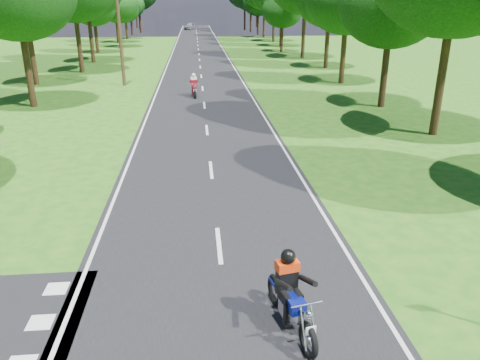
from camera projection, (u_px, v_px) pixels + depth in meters
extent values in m
plane|color=#205A14|center=(223.00, 288.00, 10.72)|extent=(160.00, 160.00, 0.00)
cube|color=black|center=(199.00, 54.00, 57.17)|extent=(7.00, 140.00, 0.02)
cube|color=silver|center=(219.00, 245.00, 12.57)|extent=(0.12, 2.00, 0.01)
cube|color=silver|center=(211.00, 170.00, 18.15)|extent=(0.12, 2.00, 0.01)
cube|color=silver|center=(207.00, 130.00, 23.72)|extent=(0.12, 2.00, 0.01)
cube|color=silver|center=(204.00, 105.00, 29.30)|extent=(0.12, 2.00, 0.01)
cube|color=silver|center=(203.00, 88.00, 34.87)|extent=(0.12, 2.00, 0.01)
cube|color=silver|center=(201.00, 76.00, 40.44)|extent=(0.12, 2.00, 0.01)
cube|color=silver|center=(200.00, 67.00, 46.02)|extent=(0.12, 2.00, 0.01)
cube|color=silver|center=(200.00, 60.00, 51.59)|extent=(0.12, 2.00, 0.01)
cube|color=silver|center=(199.00, 54.00, 57.17)|extent=(0.12, 2.00, 0.01)
cube|color=silver|center=(198.00, 49.00, 62.74)|extent=(0.12, 2.00, 0.01)
cube|color=silver|center=(198.00, 45.00, 68.32)|extent=(0.12, 2.00, 0.01)
cube|color=silver|center=(198.00, 42.00, 73.89)|extent=(0.12, 2.00, 0.01)
cube|color=silver|center=(197.00, 39.00, 79.47)|extent=(0.12, 2.00, 0.01)
cube|color=silver|center=(197.00, 36.00, 85.04)|extent=(0.12, 2.00, 0.01)
cube|color=silver|center=(197.00, 34.00, 90.62)|extent=(0.12, 2.00, 0.01)
cube|color=silver|center=(197.00, 32.00, 96.19)|extent=(0.12, 2.00, 0.01)
cube|color=silver|center=(196.00, 30.00, 101.77)|extent=(0.12, 2.00, 0.01)
cube|color=silver|center=(196.00, 29.00, 107.34)|extent=(0.12, 2.00, 0.01)
cube|color=silver|center=(196.00, 27.00, 112.92)|extent=(0.12, 2.00, 0.01)
cube|color=silver|center=(196.00, 26.00, 118.49)|extent=(0.12, 2.00, 0.01)
cube|color=silver|center=(172.00, 54.00, 56.88)|extent=(0.10, 140.00, 0.01)
cube|color=silver|center=(226.00, 54.00, 57.46)|extent=(0.10, 140.00, 0.01)
cube|color=silver|center=(41.00, 322.00, 9.55)|extent=(0.50, 0.50, 0.01)
cube|color=silver|center=(57.00, 289.00, 10.66)|extent=(0.50, 0.50, 0.01)
cylinder|color=black|center=(29.00, 74.00, 28.39)|extent=(0.40, 0.40, 3.91)
cylinder|color=black|center=(33.00, 60.00, 36.03)|extent=(0.40, 0.40, 3.79)
cylinder|color=black|center=(79.00, 48.00, 42.08)|extent=(0.40, 0.40, 4.32)
cylinder|color=black|center=(91.00, 41.00, 48.99)|extent=(0.40, 0.40, 4.40)
cylinder|color=black|center=(97.00, 40.00, 58.09)|extent=(0.40, 0.40, 3.20)
ellipsoid|color=black|center=(93.00, 6.00, 56.67)|extent=(5.60, 5.60, 4.76)
cylinder|color=black|center=(120.00, 35.00, 65.10)|extent=(0.40, 0.40, 3.22)
ellipsoid|color=black|center=(118.00, 5.00, 63.67)|extent=(5.64, 5.64, 4.79)
cylinder|color=black|center=(117.00, 31.00, 72.11)|extent=(0.40, 0.40, 3.61)
ellipsoid|color=black|center=(115.00, 0.00, 70.51)|extent=(6.31, 6.31, 5.37)
cylinder|color=black|center=(127.00, 31.00, 79.58)|extent=(0.40, 0.40, 2.67)
ellipsoid|color=black|center=(125.00, 10.00, 78.40)|extent=(4.67, 4.67, 3.97)
ellipsoid|color=black|center=(124.00, 2.00, 77.93)|extent=(4.00, 4.00, 3.40)
cylinder|color=black|center=(132.00, 27.00, 87.99)|extent=(0.40, 0.40, 3.09)
ellipsoid|color=black|center=(130.00, 5.00, 86.62)|extent=(5.40, 5.40, 4.59)
cylinder|color=black|center=(140.00, 21.00, 93.88)|extent=(0.40, 0.40, 4.48)
cylinder|color=black|center=(140.00, 20.00, 102.19)|extent=(0.40, 0.40, 4.09)
cylinder|color=black|center=(440.00, 88.00, 22.20)|extent=(0.40, 0.40, 4.56)
cylinder|color=black|center=(384.00, 78.00, 28.41)|extent=(0.40, 0.40, 3.49)
ellipsoid|color=black|center=(392.00, 3.00, 26.86)|extent=(6.12, 6.12, 5.20)
cylinder|color=black|center=(343.00, 59.00, 36.64)|extent=(0.40, 0.40, 3.69)
cylinder|color=black|center=(327.00, 48.00, 44.94)|extent=(0.40, 0.40, 3.74)
cylinder|color=black|center=(303.00, 37.00, 52.45)|extent=(0.40, 0.40, 4.64)
cylinder|color=black|center=(282.00, 40.00, 59.35)|extent=(0.40, 0.40, 2.91)
ellipsoid|color=black|center=(282.00, 10.00, 58.07)|extent=(5.09, 5.09, 4.33)
cylinder|color=black|center=(281.00, 32.00, 66.23)|extent=(0.40, 0.40, 3.88)
cylinder|color=black|center=(274.00, 28.00, 74.08)|extent=(0.40, 0.40, 4.18)
cylinder|color=black|center=(264.00, 24.00, 82.30)|extent=(0.40, 0.40, 4.63)
cylinder|color=black|center=(258.00, 25.00, 89.29)|extent=(0.40, 0.40, 3.36)
ellipsoid|color=black|center=(258.00, 2.00, 87.80)|extent=(5.88, 5.88, 5.00)
cylinder|color=black|center=(251.00, 22.00, 95.82)|extent=(0.40, 0.40, 4.09)
cylinder|color=black|center=(245.00, 19.00, 102.92)|extent=(0.40, 0.40, 4.48)
cylinder|color=black|center=(137.00, 19.00, 111.02)|extent=(0.40, 0.40, 3.84)
cylinder|color=black|center=(257.00, 18.00, 115.34)|extent=(0.40, 0.40, 4.16)
cylinder|color=black|center=(119.00, 23.00, 96.96)|extent=(0.40, 0.40, 3.52)
ellipsoid|color=black|center=(117.00, 1.00, 95.41)|extent=(6.16, 6.16, 5.24)
cylinder|color=black|center=(274.00, 19.00, 102.45)|extent=(0.40, 0.40, 4.48)
cylinder|color=#382616|center=(120.00, 31.00, 34.78)|extent=(0.26, 0.26, 8.00)
imported|color=#AAADB1|center=(190.00, 26.00, 104.74)|extent=(3.06, 4.67, 1.48)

